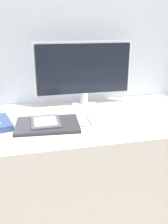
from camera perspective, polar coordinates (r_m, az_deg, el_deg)
name	(u,v)px	position (r m, az deg, el deg)	size (l,w,h in m)	color
wall_back	(77,24)	(1.69, -1.64, 19.42)	(3.60, 0.05, 2.40)	#B2BCC6
desk	(91,171)	(1.57, 1.60, -13.27)	(1.28, 0.70, 0.70)	silver
monitor	(84,71)	(1.58, -0.04, 9.25)	(0.62, 0.11, 0.40)	silver
keyboard	(118,118)	(1.39, 7.76, -1.36)	(0.33, 0.12, 0.01)	silver
laptop	(47,125)	(1.29, -8.34, -2.87)	(0.34, 0.26, 0.02)	#232328
ereader	(45,122)	(1.29, -8.80, -2.22)	(0.15, 0.18, 0.01)	#4C4C51
pen	(81,126)	(1.28, -0.80, -3.11)	(0.13, 0.07, 0.01)	silver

